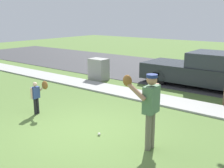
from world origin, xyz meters
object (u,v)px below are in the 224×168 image
at_px(person_child, 38,93).
at_px(parked_pickup_dark, 205,71).
at_px(person_adult, 149,103).
at_px(utility_cabinet, 99,69).
at_px(baseball, 99,134).

relative_size(person_child, parked_pickup_dark, 0.20).
bearing_deg(person_adult, person_child, -0.82).
distance_m(person_adult, utility_cabinet, 7.06).
xyz_separation_m(person_adult, person_child, (-3.80, -0.11, -0.40)).
height_order(person_child, utility_cabinet, person_child).
distance_m(baseball, utility_cabinet, 6.24).
relative_size(baseball, utility_cabinet, 0.07).
height_order(person_adult, parked_pickup_dark, person_adult).
height_order(person_child, parked_pickup_dark, parked_pickup_dark).
height_order(person_child, baseball, person_child).
relative_size(utility_cabinet, parked_pickup_dark, 0.19).
bearing_deg(utility_cabinet, parked_pickup_dark, 22.07).
bearing_deg(person_adult, parked_pickup_dark, -83.92).
relative_size(person_adult, parked_pickup_dark, 0.33).
bearing_deg(parked_pickup_dark, utility_cabinet, 22.07).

